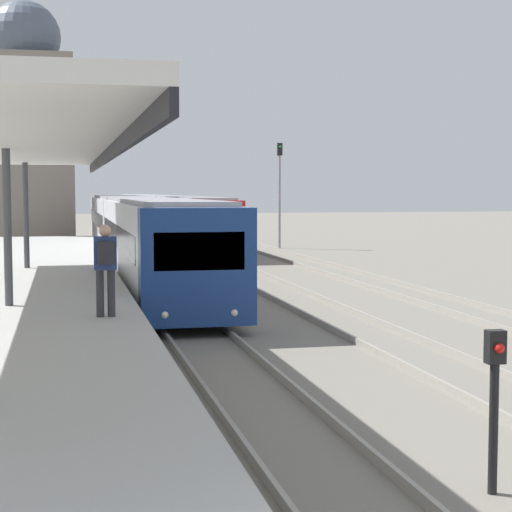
{
  "coord_description": "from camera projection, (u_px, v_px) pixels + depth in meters",
  "views": [
    {
      "loc": [
        -2.87,
        -3.8,
        3.26
      ],
      "look_at": [
        1.93,
        17.59,
        1.59
      ],
      "focal_mm": 60.0,
      "sensor_mm": 36.0,
      "label": 1
    }
  ],
  "objects": [
    {
      "name": "platform_canopy",
      "position": [
        8.0,
        145.0,
        16.68
      ],
      "size": [
        4.0,
        21.25,
        3.29
      ],
      "color": "beige",
      "rests_on": "station_platform"
    },
    {
      "name": "person_on_platform",
      "position": [
        105.0,
        262.0,
        15.3
      ],
      "size": [
        0.4,
        0.4,
        1.66
      ],
      "color": "#2D2D33",
      "rests_on": "station_platform"
    },
    {
      "name": "train_near",
      "position": [
        136.0,
        229.0,
        35.31
      ],
      "size": [
        2.59,
        34.21,
        3.01
      ],
      "color": "navy",
      "rests_on": "ground_plane"
    },
    {
      "name": "train_far",
      "position": [
        160.0,
        214.0,
        61.17
      ],
      "size": [
        2.5,
        47.09,
        2.95
      ],
      "color": "red",
      "rests_on": "ground_plane"
    },
    {
      "name": "signal_post_near",
      "position": [
        494.0,
        393.0,
        9.14
      ],
      "size": [
        0.2,
        0.21,
        1.79
      ],
      "color": "black",
      "rests_on": "ground_plane"
    },
    {
      "name": "signal_mast_far",
      "position": [
        280.0,
        184.0,
        48.39
      ],
      "size": [
        0.28,
        0.29,
        5.96
      ],
      "color": "gray",
      "rests_on": "ground_plane"
    },
    {
      "name": "distant_domed_building",
      "position": [
        26.0,
        133.0,
        47.21
      ],
      "size": [
        5.14,
        5.14,
        13.65
      ],
      "color": "slate",
      "rests_on": "ground_plane"
    }
  ]
}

